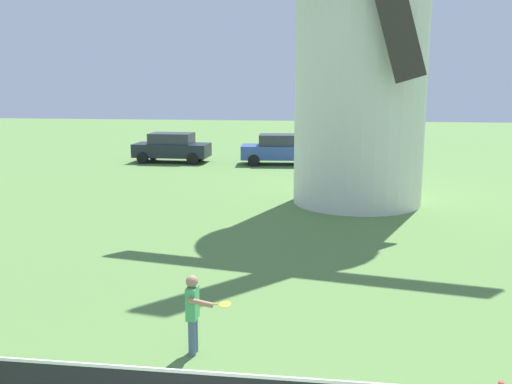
{
  "coord_description": "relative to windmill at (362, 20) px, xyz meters",
  "views": [
    {
      "loc": [
        1.17,
        -4.11,
        4.14
      ],
      "look_at": [
        0.13,
        3.55,
        2.65
      ],
      "focal_mm": 39.52,
      "sensor_mm": 36.0,
      "label": 1
    }
  ],
  "objects": [
    {
      "name": "windmill",
      "position": [
        0.0,
        0.0,
        0.0
      ],
      "size": [
        9.43,
        5.16,
        13.57
      ],
      "color": "silver",
      "rests_on": "ground_plane"
    },
    {
      "name": "player_far",
      "position": [
        -2.93,
        -11.84,
        -5.49
      ],
      "size": [
        0.73,
        0.51,
        1.27
      ],
      "color": "slate",
      "rests_on": "ground_plane"
    },
    {
      "name": "parked_car_black",
      "position": [
        -9.37,
        9.28,
        -5.4
      ],
      "size": [
        3.99,
        1.93,
        1.56
      ],
      "color": "#1E232D",
      "rests_on": "ground_plane"
    },
    {
      "name": "parked_car_blue",
      "position": [
        -3.46,
        9.24,
        -5.4
      ],
      "size": [
        4.34,
        2.17,
        1.56
      ],
      "color": "#334C99",
      "rests_on": "ground_plane"
    }
  ]
}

